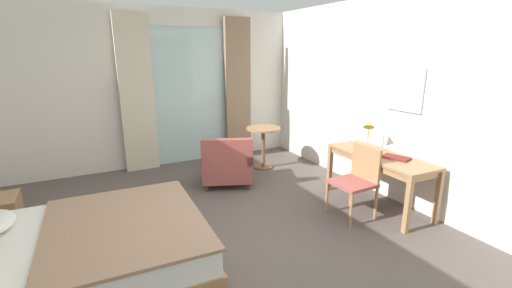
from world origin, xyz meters
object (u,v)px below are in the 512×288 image
writing_desk (380,161)px  round_cafe_table (263,139)px  armchair_by_window (227,165)px  closed_book (396,157)px  bed (78,256)px  desk_lamp (369,127)px  desk_chair (357,177)px

writing_desk → round_cafe_table: (-0.65, 2.10, -0.09)m
armchair_by_window → closed_book: bearing=-49.0°
closed_book → armchair_by_window: (-1.59, 1.83, -0.41)m
bed → desk_lamp: (3.63, 0.23, 0.77)m
round_cafe_table → desk_lamp: bearing=-71.7°
desk_chair → armchair_by_window: 2.03m
armchair_by_window → writing_desk: bearing=-46.4°
armchair_by_window → round_cafe_table: 1.04m
desk_chair → armchair_by_window: (-1.09, 1.70, -0.18)m
bed → desk_lamp: desk_lamp is taller
desk_chair → closed_book: (0.50, -0.13, 0.23)m
writing_desk → desk_chair: (-0.46, -0.08, -0.13)m
writing_desk → desk_chair: bearing=-170.2°
desk_lamp → round_cafe_table: 2.03m
writing_desk → desk_lamp: desk_lamp is taller
bed → armchair_by_window: bearing=37.6°
desk_chair → closed_book: size_ratio=2.74×
bed → armchair_by_window: 2.67m
writing_desk → armchair_by_window: armchair_by_window is taller
bed → closed_book: 3.74m
bed → closed_book: (3.70, -0.21, 0.45)m
desk_chair → closed_book: bearing=-14.7°
desk_chair → desk_lamp: desk_lamp is taller
writing_desk → round_cafe_table: 2.20m
closed_book → armchair_by_window: bearing=112.7°
writing_desk → armchair_by_window: (-1.55, 1.62, -0.31)m
desk_lamp → closed_book: bearing=-80.5°
bed → desk_chair: 3.21m
armchair_by_window → round_cafe_table: bearing=27.8°
desk_chair → armchair_by_window: bearing=122.6°
desk_chair → round_cafe_table: desk_chair is taller
writing_desk → desk_chair: size_ratio=1.67×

